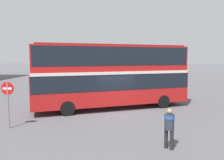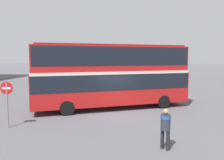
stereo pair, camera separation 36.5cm
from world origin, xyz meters
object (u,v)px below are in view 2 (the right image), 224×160
Objects in this scene: parked_car_side_street at (67,77)px; parked_car_kerb_far at (163,78)px; double_decker_bus at (112,72)px; parked_car_kerb_near at (161,82)px; pedestrian_foreground at (165,125)px; no_entry_sign at (7,96)px.

parked_car_kerb_far is at bearing 8.33° from parked_car_side_street.
parked_car_kerb_near is at bearing 42.93° from double_decker_bus.
parked_car_side_street is at bearing 95.04° from double_decker_bus.
parked_car_kerb_far is 1.07× the size of parked_car_side_street.
pedestrian_foreground is 8.28m from no_entry_sign.
parked_car_kerb_near is 1.02× the size of parked_car_side_street.
pedestrian_foreground reaches higher than parked_car_kerb_far.
parked_car_kerb_near is 5.59m from parked_car_kerb_far.
parked_car_kerb_near is 1.73× the size of no_entry_sign.
pedestrian_foreground is 25.93m from parked_car_side_street.
parked_car_kerb_far is at bearing 92.51° from parked_car_kerb_near.
parked_car_kerb_near reaches higher than parked_car_side_street.
no_entry_sign reaches higher than parked_car_kerb_near.
parked_car_side_street is (-14.36, 0.29, -0.07)m from parked_car_kerb_far.
pedestrian_foreground reaches higher than parked_car_kerb_near.
double_decker_bus is 7.88m from pedestrian_foreground.
pedestrian_foreground is 23.41m from parked_car_kerb_far.
no_entry_sign reaches higher than parked_car_kerb_far.
double_decker_bus is 17.22m from parked_car_kerb_far.
pedestrian_foreground is (2.80, -7.19, -1.63)m from double_decker_bus.
double_decker_bus is at bearing -100.88° from parked_car_kerb_near.
parked_car_kerb_far is (1.15, 5.47, 0.05)m from parked_car_kerb_near.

